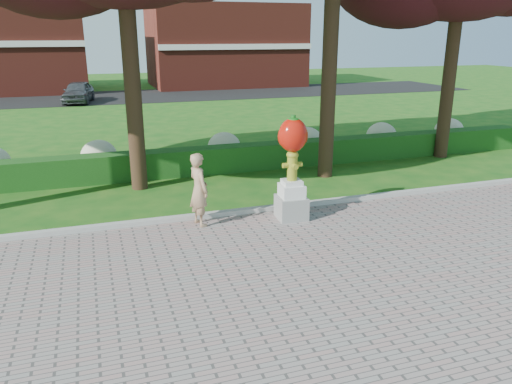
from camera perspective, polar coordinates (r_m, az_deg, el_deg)
ground at (r=9.35m, az=3.26°, el=-8.75°), size 100.00×100.00×0.00m
curb at (r=11.93m, az=-2.04°, el=-2.34°), size 40.00×0.18×0.15m
lawn_hedge at (r=15.55m, az=-6.25°, el=3.59°), size 24.00×0.70×0.80m
hydrangea_row at (r=16.59m, az=-5.08°, el=5.04°), size 20.10×1.10×0.99m
street at (r=36.14m, az=-13.58°, el=10.59°), size 50.00×8.00×0.02m
building_right at (r=43.23m, az=-3.66°, el=16.36°), size 12.00×8.00×6.40m
hydrant_sculpture at (r=11.30m, az=4.16°, el=3.07°), size 0.70×0.69×2.41m
woman at (r=11.08m, az=-6.54°, el=0.28°), size 0.55×0.69×1.65m
parked_car at (r=33.66m, az=-19.66°, el=10.73°), size 2.18×4.07×1.32m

